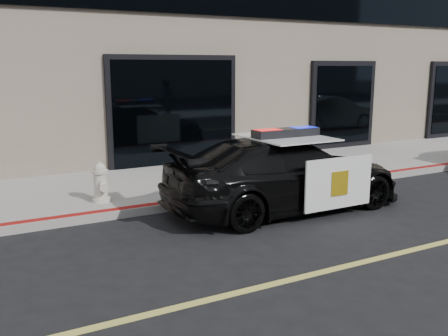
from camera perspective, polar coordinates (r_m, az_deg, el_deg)
name	(u,v)px	position (r m, az deg, el deg)	size (l,w,h in m)	color
ground	(423,248)	(7.95, 21.83, -8.43)	(120.00, 120.00, 0.00)	black
sidewalk_n	(242,175)	(11.82, 2.10, -0.77)	(60.00, 3.50, 0.15)	gray
police_car	(285,173)	(9.19, 6.99, -0.61)	(2.11, 4.62, 1.51)	black
fire_hydrant	(101,183)	(9.41, -13.91, -1.69)	(0.34, 0.47, 0.75)	beige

